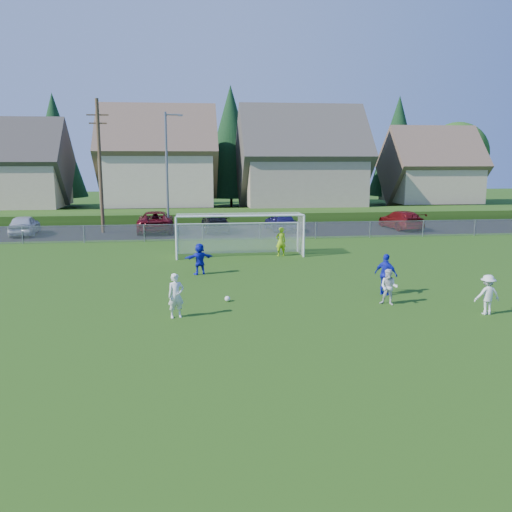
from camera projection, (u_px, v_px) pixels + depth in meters
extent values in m
plane|color=#193D0C|center=(288.00, 348.00, 16.39)|extent=(160.00, 160.00, 0.00)
plane|color=black|center=(226.00, 230.00, 43.24)|extent=(60.00, 60.00, 0.00)
cube|color=#1E420F|center=(221.00, 215.00, 50.49)|extent=(70.00, 6.00, 0.80)
sphere|color=white|center=(227.00, 299.00, 21.71)|extent=(0.22, 0.22, 0.22)
imported|color=white|center=(176.00, 296.00, 19.42)|extent=(0.68, 0.56, 1.62)
imported|color=white|center=(389.00, 287.00, 21.12)|extent=(0.87, 0.83, 1.42)
imported|color=white|center=(487.00, 295.00, 19.83)|extent=(0.97, 0.58, 1.49)
imported|color=#141DC4|center=(386.00, 275.00, 22.66)|extent=(1.00, 1.04, 1.74)
imported|color=#141DC4|center=(200.00, 259.00, 26.66)|extent=(1.51, 0.88, 1.55)
imported|color=#A2D719|center=(281.00, 242.00, 31.66)|extent=(0.68, 0.51, 1.71)
imported|color=silver|center=(24.00, 225.00, 40.25)|extent=(2.17, 4.54, 1.50)
imported|color=#530911|center=(156.00, 221.00, 42.08)|extent=(2.90, 5.91, 1.62)
imported|color=black|center=(215.00, 223.00, 42.07)|extent=(2.14, 4.95, 1.42)
imported|color=#19164E|center=(280.00, 221.00, 42.65)|extent=(2.25, 4.53, 1.48)
imported|color=#680B0D|center=(401.00, 220.00, 43.71)|extent=(2.46, 5.24, 1.48)
cylinder|color=white|center=(176.00, 238.00, 30.38)|extent=(0.12, 0.12, 2.44)
cylinder|color=white|center=(304.00, 236.00, 31.25)|extent=(0.12, 0.12, 2.44)
cylinder|color=white|center=(241.00, 216.00, 30.60)|extent=(7.30, 0.12, 0.12)
cylinder|color=white|center=(177.00, 239.00, 32.19)|extent=(0.08, 0.08, 1.80)
cylinder|color=white|center=(298.00, 237.00, 33.07)|extent=(0.08, 0.08, 1.80)
cylinder|color=white|center=(238.00, 223.00, 32.47)|extent=(7.30, 0.08, 0.08)
cube|color=silver|center=(238.00, 238.00, 32.63)|extent=(7.30, 0.02, 1.80)
cube|color=silver|center=(177.00, 236.00, 31.26)|extent=(0.02, 1.80, 2.44)
cube|color=silver|center=(301.00, 234.00, 32.13)|extent=(0.02, 1.80, 2.44)
cube|color=silver|center=(239.00, 214.00, 31.48)|extent=(7.30, 1.80, 0.02)
cube|color=gray|center=(231.00, 223.00, 37.66)|extent=(52.00, 0.03, 0.03)
cube|color=gray|center=(232.00, 232.00, 37.76)|extent=(52.00, 0.02, 1.14)
cylinder|color=gray|center=(232.00, 232.00, 37.76)|extent=(0.06, 0.06, 1.20)
cylinder|color=slate|center=(167.00, 174.00, 40.43)|extent=(0.18, 0.18, 9.00)
cylinder|color=slate|center=(172.00, 115.00, 39.72)|extent=(1.20, 0.12, 0.12)
cube|color=slate|center=(180.00, 115.00, 39.80)|extent=(0.36, 0.18, 0.12)
cylinder|color=#473321|center=(100.00, 167.00, 40.71)|extent=(0.26, 0.26, 10.00)
cube|color=#473321|center=(97.00, 115.00, 40.03)|extent=(1.60, 0.10, 0.10)
cube|color=#473321|center=(98.00, 123.00, 40.14)|extent=(1.30, 0.10, 0.10)
cube|color=tan|center=(18.00, 184.00, 54.45)|extent=(9.00, 8.00, 4.50)
pyramid|color=#423D38|center=(12.00, 116.00, 53.26)|extent=(9.90, 8.80, 4.41)
cube|color=#C6B58E|center=(159.00, 178.00, 57.02)|extent=(11.00, 9.00, 5.50)
pyramid|color=brown|center=(157.00, 103.00, 55.64)|extent=(12.10, 9.90, 4.96)
cube|color=tan|center=(301.00, 180.00, 57.89)|extent=(12.00, 10.00, 5.00)
pyramid|color=#4C473F|center=(302.00, 103.00, 56.45)|extent=(13.20, 11.00, 5.52)
cube|color=tan|center=(430.00, 184.00, 60.75)|extent=(9.00, 8.00, 4.00)
pyramid|color=brown|center=(433.00, 125.00, 59.60)|extent=(9.90, 8.80, 4.41)
cylinder|color=#382616|center=(59.00, 202.00, 62.94)|extent=(0.30, 0.30, 1.20)
cone|color=#143819|center=(55.00, 145.00, 61.79)|extent=(6.76, 6.76, 11.70)
cylinder|color=#382616|center=(147.00, 201.00, 65.12)|extent=(0.30, 0.30, 1.20)
cone|color=#143819|center=(145.00, 150.00, 64.04)|extent=(6.24, 6.24, 10.80)
cylinder|color=#382616|center=(231.00, 202.00, 63.39)|extent=(0.30, 0.30, 1.20)
cone|color=#143819|center=(231.00, 142.00, 62.15)|extent=(7.28, 7.28, 12.60)
cylinder|color=#382616|center=(311.00, 188.00, 66.30)|extent=(0.36, 0.36, 3.96)
sphere|color=#2B5B19|center=(312.00, 148.00, 65.43)|extent=(8.36, 8.36, 8.36)
cylinder|color=#382616|center=(395.00, 200.00, 65.79)|extent=(0.30, 0.30, 1.20)
cone|color=#143819|center=(398.00, 146.00, 64.63)|extent=(6.76, 6.76, 11.70)
cylinder|color=#382616|center=(454.00, 189.00, 67.51)|extent=(0.36, 0.36, 3.60)
sphere|color=#2B5B19|center=(457.00, 153.00, 66.72)|extent=(7.60, 7.60, 7.60)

